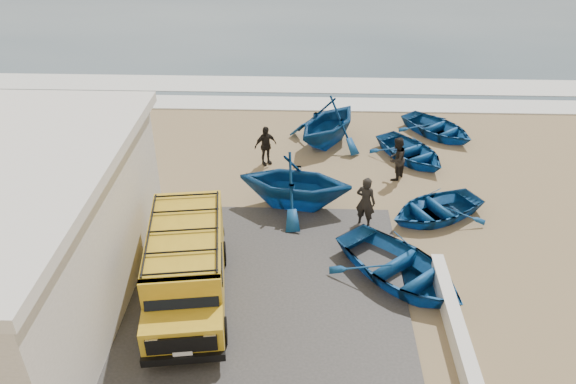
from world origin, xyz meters
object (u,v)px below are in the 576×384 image
object	(u,v)px
boat_near_left	(400,268)
boat_mid_right	(411,152)
boat_far_right	(438,128)
parapet	(459,340)
boat_mid_left	(295,181)
fisherman_back	(265,146)
boat_far_left	(328,121)
fisherman_front	(366,202)
van	(186,265)
boat_near_right	(435,209)
fisherman_middle	(396,159)

from	to	relation	value
boat_near_left	boat_mid_right	xyz separation A→B (m)	(1.38, 7.20, -0.08)
boat_far_right	parapet	bearing A→B (deg)	-138.62
boat_mid_left	fisherman_back	bearing A→B (deg)	31.16
boat_far_left	fisherman_front	world-z (taller)	boat_far_left
boat_mid_right	fisherman_front	bearing A→B (deg)	-147.87
van	fisherman_back	xyz separation A→B (m)	(1.55, 7.59, -0.35)
parapet	van	world-z (taller)	van
boat_near_right	fisherman_middle	distance (m)	2.74
parapet	boat_mid_right	size ratio (longest dim) A/B	1.80
boat_far_right	fisherman_back	world-z (taller)	fisherman_back
boat_far_right	fisherman_front	size ratio (longest dim) A/B	1.90
boat_mid_left	boat_far_right	distance (m)	8.23
boat_mid_right	fisherman_middle	world-z (taller)	fisherman_middle
boat_near_right	fisherman_front	size ratio (longest dim) A/B	1.90
fisherman_back	boat_near_right	bearing A→B (deg)	-62.59
boat_mid_left	fisherman_middle	xyz separation A→B (m)	(3.63, 2.01, -0.18)
van	fisherman_middle	xyz separation A→B (m)	(6.38, 6.62, -0.31)
boat_mid_right	boat_far_left	world-z (taller)	boat_far_left
boat_mid_left	boat_far_left	distance (m)	4.97
parapet	boat_mid_right	xyz separation A→B (m)	(0.29, 9.70, 0.07)
fisherman_front	fisherman_middle	xyz separation A→B (m)	(1.37, 3.02, -0.06)
boat_mid_right	boat_near_right	bearing A→B (deg)	-119.53
parapet	fisherman_back	world-z (taller)	fisherman_back
van	fisherman_back	bearing A→B (deg)	70.53
boat_near_left	fisherman_back	xyz separation A→B (m)	(-4.25, 6.66, 0.35)
boat_near_left	boat_near_right	bearing A→B (deg)	22.74
boat_mid_left	boat_far_right	bearing A→B (deg)	-36.65
boat_near_right	boat_mid_left	bearing A→B (deg)	-124.50
boat_near_left	boat_mid_left	xyz separation A→B (m)	(-3.05, 3.69, 0.57)
boat_near_left	boat_far_left	size ratio (longest dim) A/B	1.11
boat_mid_right	fisherman_middle	xyz separation A→B (m)	(-0.80, -1.51, 0.48)
parapet	van	size ratio (longest dim) A/B	1.17
van	boat_near_right	world-z (taller)	van
boat_far_left	boat_near_right	bearing A→B (deg)	-24.74
boat_far_left	fisherman_front	bearing A→B (deg)	-47.18
boat_near_right	boat_far_right	bearing A→B (deg)	140.19
parapet	boat_mid_left	bearing A→B (deg)	123.86
fisherman_front	boat_near_left	bearing A→B (deg)	131.32
boat_mid_left	boat_far_left	world-z (taller)	boat_mid_left
fisherman_front	fisherman_middle	world-z (taller)	fisherman_front
boat_near_right	fisherman_middle	xyz separation A→B (m)	(-0.99, 2.51, 0.48)
boat_far_right	fisherman_front	distance (m)	7.66
van	fisherman_front	size ratio (longest dim) A/B	2.91
boat_near_left	boat_near_right	size ratio (longest dim) A/B	1.24
boat_near_left	boat_far_left	world-z (taller)	boat_far_left
van	fisherman_middle	bearing A→B (deg)	38.16
boat_mid_left	fisherman_front	size ratio (longest dim) A/B	2.15
parapet	fisherman_back	xyz separation A→B (m)	(-5.35, 9.16, 0.51)
boat_near_right	boat_far_right	world-z (taller)	same
boat_near_left	boat_near_right	xyz separation A→B (m)	(1.57, 3.19, -0.08)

